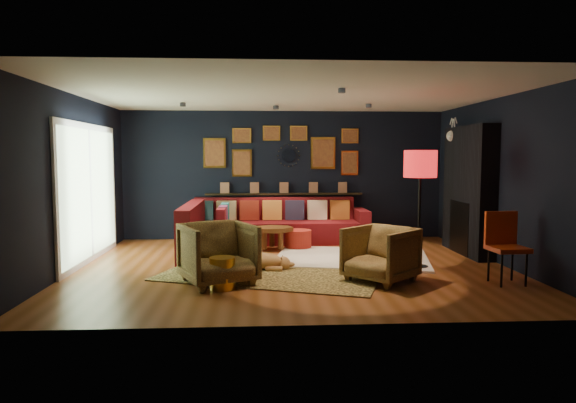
{
  "coord_description": "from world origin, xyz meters",
  "views": [
    {
      "loc": [
        -0.53,
        -7.72,
        1.68
      ],
      "look_at": [
        -0.06,
        0.3,
        0.97
      ],
      "focal_mm": 32.0,
      "sensor_mm": 36.0,
      "label": 1
    }
  ],
  "objects": [
    {
      "name": "coffee_table",
      "position": [
        -0.28,
        1.39,
        0.34
      ],
      "size": [
        0.8,
        0.62,
        0.39
      ],
      "rotation": [
        0.0,
        0.0,
        0.05
      ],
      "color": "brown",
      "rests_on": "shag_rug"
    },
    {
      "name": "sectional",
      "position": [
        -0.61,
        1.81,
        0.32
      ],
      "size": [
        3.41,
        2.69,
        0.86
      ],
      "color": "maroon",
      "rests_on": "ground"
    },
    {
      "name": "orange_chair",
      "position": [
        2.75,
        -1.15,
        0.56
      ],
      "size": [
        0.47,
        0.47,
        0.95
      ],
      "rotation": [
        0.0,
        0.0,
        0.05
      ],
      "color": "black",
      "rests_on": "ground"
    },
    {
      "name": "sunburst_mirror",
      "position": [
        0.1,
        2.72,
        1.7
      ],
      "size": [
        0.47,
        0.16,
        0.47
      ],
      "color": "silver",
      "rests_on": "room_walls"
    },
    {
      "name": "gallery_wall",
      "position": [
        -0.01,
        2.72,
        1.81
      ],
      "size": [
        3.15,
        0.04,
        1.02
      ],
      "color": "gold",
      "rests_on": "room_walls"
    },
    {
      "name": "room_walls",
      "position": [
        0.0,
        0.0,
        1.59
      ],
      "size": [
        6.5,
        6.5,
        6.5
      ],
      "color": "black",
      "rests_on": "ground"
    },
    {
      "name": "sliding_door",
      "position": [
        -3.22,
        0.6,
        1.1
      ],
      "size": [
        0.06,
        2.8,
        2.2
      ],
      "color": "white",
      "rests_on": "ground"
    },
    {
      "name": "armchair_right",
      "position": [
        1.11,
        -1.01,
        0.41
      ],
      "size": [
        1.09,
        1.09,
        0.82
      ],
      "primitive_type": "imported",
      "rotation": [
        0.0,
        0.0,
        -0.82
      ],
      "color": "#C39347",
      "rests_on": "ground"
    },
    {
      "name": "floor",
      "position": [
        0.0,
        0.0,
        0.0
      ],
      "size": [
        6.5,
        6.5,
        0.0
      ],
      "primitive_type": "plane",
      "color": "brown",
      "rests_on": "ground"
    },
    {
      "name": "deer_head",
      "position": [
        3.14,
        1.4,
        2.05
      ],
      "size": [
        0.5,
        0.28,
        0.45
      ],
      "color": "white",
      "rests_on": "fireplace"
    },
    {
      "name": "armchair_left",
      "position": [
        -1.05,
        -1.02,
        0.45
      ],
      "size": [
        1.13,
        1.1,
        0.89
      ],
      "primitive_type": "imported",
      "rotation": [
        0.0,
        0.0,
        0.43
      ],
      "color": "#C39347",
      "rests_on": "ground"
    },
    {
      "name": "leopard_rug",
      "position": [
        -0.27,
        -0.3,
        0.01
      ],
      "size": [
        3.6,
        3.08,
        0.02
      ],
      "primitive_type": "cube",
      "rotation": [
        0.0,
        0.0,
        -0.35
      ],
      "color": "tan",
      "rests_on": "ground"
    },
    {
      "name": "ledge",
      "position": [
        0.0,
        2.68,
        0.92
      ],
      "size": [
        3.2,
        0.12,
        0.04
      ],
      "primitive_type": "cube",
      "color": "black",
      "rests_on": "room_walls"
    },
    {
      "name": "fireplace",
      "position": [
        3.09,
        0.9,
        1.02
      ],
      "size": [
        0.31,
        1.6,
        2.2
      ],
      "color": "black",
      "rests_on": "ground"
    },
    {
      "name": "ceiling_spots",
      "position": [
        -0.0,
        0.8,
        2.56
      ],
      "size": [
        3.3,
        2.5,
        0.06
      ],
      "color": "black",
      "rests_on": "room_walls"
    },
    {
      "name": "shag_rug",
      "position": [
        1.0,
        0.53,
        0.02
      ],
      "size": [
        2.79,
        2.28,
        0.03
      ],
      "primitive_type": "cube",
      "rotation": [
        0.0,
        0.0,
        -0.22
      ],
      "color": "silver",
      "rests_on": "ground"
    },
    {
      "name": "dog",
      "position": [
        -0.57,
        -0.2,
        0.19
      ],
      "size": [
        1.19,
        0.73,
        0.35
      ],
      "primitive_type": null,
      "rotation": [
        0.0,
        0.0,
        -0.18
      ],
      "color": "tan",
      "rests_on": "leopard_rug"
    },
    {
      "name": "pouf",
      "position": [
        0.2,
        1.5,
        0.19
      ],
      "size": [
        0.48,
        0.48,
        0.31
      ],
      "primitive_type": "cylinder",
      "color": "#A4241B",
      "rests_on": "shag_rug"
    },
    {
      "name": "floor_lamp",
      "position": [
        1.88,
        -0.23,
        1.5
      ],
      "size": [
        0.49,
        0.49,
        1.77
      ],
      "color": "black",
      "rests_on": "ground"
    },
    {
      "name": "gold_stool",
      "position": [
        -0.98,
        -1.28,
        0.2
      ],
      "size": [
        0.33,
        0.33,
        0.41
      ],
      "primitive_type": "cylinder",
      "color": "gold",
      "rests_on": "ground"
    }
  ]
}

